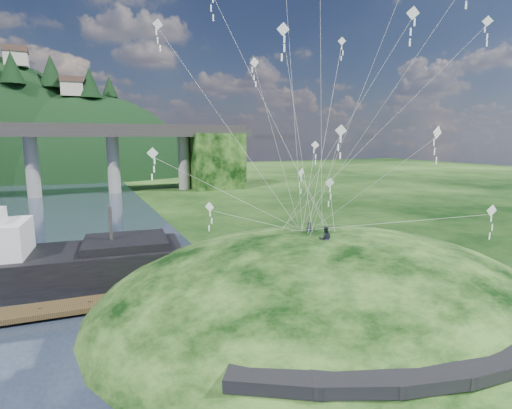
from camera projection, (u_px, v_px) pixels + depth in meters
name	position (u px, v px, depth m)	size (l,w,h in m)	color
ground	(237.00, 333.00, 25.02)	(320.00, 320.00, 0.00)	black
grass_hill	(326.00, 319.00, 30.32)	(36.00, 32.00, 13.00)	black
footpath	(459.00, 352.00, 18.95)	(22.29, 5.84, 0.83)	black
work_barge	(17.00, 264.00, 31.72)	(25.38, 9.29, 8.69)	black
wooden_dock	(91.00, 304.00, 28.28)	(14.82, 3.05, 1.05)	#342715
kite_flyers	(321.00, 225.00, 28.82)	(1.12, 3.23, 1.91)	#22242E
kite_swarm	(311.00, 71.00, 28.30)	(21.53, 18.03, 20.52)	white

